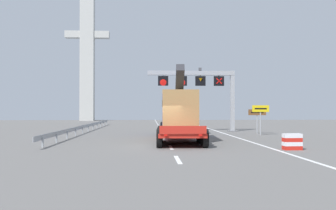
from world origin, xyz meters
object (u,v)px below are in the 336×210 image
at_px(crash_barrier_striped, 292,142).
at_px(overhead_lane_gantry, 203,83).
at_px(bridge_pylon_distant, 87,50).
at_px(heavy_haul_truck_red, 178,113).
at_px(exit_sign_yellow, 261,112).
at_px(tourist_info_sign_brown, 257,115).

bearing_deg(crash_barrier_striped, overhead_lane_gantry, 98.44).
distance_m(overhead_lane_gantry, bridge_pylon_distant, 42.87).
xyz_separation_m(crash_barrier_striped, bridge_pylon_distant, (-20.74, 54.28, 14.22)).
xyz_separation_m(heavy_haul_truck_red, crash_barrier_striped, (5.66, -8.73, -1.54)).
xyz_separation_m(overhead_lane_gantry, exit_sign_yellow, (4.24, -5.62, -2.95)).
distance_m(overhead_lane_gantry, crash_barrier_striped, 17.50).
bearing_deg(tourist_info_sign_brown, overhead_lane_gantry, 140.75).
bearing_deg(crash_barrier_striped, heavy_haul_truck_red, 122.97).
distance_m(heavy_haul_truck_red, bridge_pylon_distant, 49.62).
xyz_separation_m(exit_sign_yellow, crash_barrier_striped, (-1.76, -11.11, -1.54)).
height_order(tourist_info_sign_brown, bridge_pylon_distant, bridge_pylon_distant).
bearing_deg(heavy_haul_truck_red, crash_barrier_striped, -57.03).
bearing_deg(crash_barrier_striped, exit_sign_yellow, 81.00).
relative_size(overhead_lane_gantry, heavy_haul_truck_red, 0.65).
bearing_deg(tourist_info_sign_brown, exit_sign_yellow, -98.71).
bearing_deg(tourist_info_sign_brown, crash_barrier_striped, -98.96).
bearing_deg(exit_sign_yellow, heavy_haul_truck_red, -162.26).
height_order(overhead_lane_gantry, bridge_pylon_distant, bridge_pylon_distant).
relative_size(overhead_lane_gantry, tourist_info_sign_brown, 4.05).
xyz_separation_m(heavy_haul_truck_red, bridge_pylon_distant, (-15.07, 45.55, 12.68)).
bearing_deg(overhead_lane_gantry, tourist_info_sign_brown, -39.25).
height_order(overhead_lane_gantry, heavy_haul_truck_red, overhead_lane_gantry).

